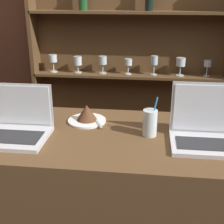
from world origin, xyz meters
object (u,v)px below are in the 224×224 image
at_px(laptop_near, 17,126).
at_px(water_glass, 150,123).
at_px(laptop_far, 207,130).
at_px(cake_plate, 87,115).

bearing_deg(laptop_near, water_glass, 7.10).
distance_m(laptop_near, water_glass, 0.61).
distance_m(laptop_near, laptop_far, 0.86).
distance_m(laptop_far, water_glass, 0.25).
relative_size(laptop_far, water_glass, 1.68).
relative_size(laptop_near, laptop_far, 0.93).
bearing_deg(cake_plate, laptop_far, -16.68).
bearing_deg(laptop_near, cake_plate, 34.99).
xyz_separation_m(laptop_far, cake_plate, (-0.57, 0.17, -0.02)).
bearing_deg(laptop_far, cake_plate, 163.32).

